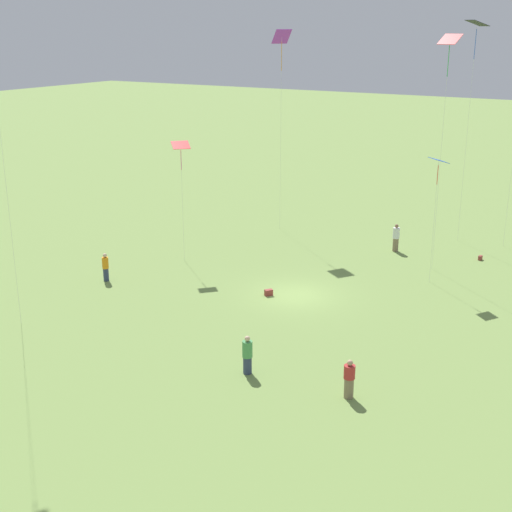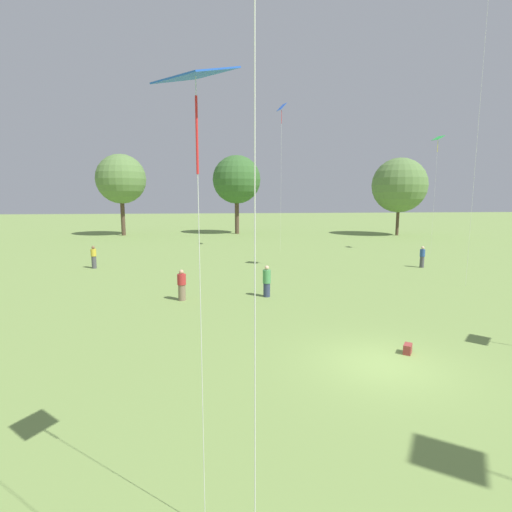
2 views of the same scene
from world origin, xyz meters
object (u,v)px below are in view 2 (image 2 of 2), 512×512
object	(u,v)px
person_0	(267,281)
kite_5	(196,91)
person_1	(422,257)
person_3	(94,257)
kite_8	(438,143)
kite_6	(282,114)
person_2	(182,285)
picnic_bag_1	(408,349)

from	to	relation	value
person_0	kite_5	world-z (taller)	kite_5
person_0	person_1	world-z (taller)	person_0
person_3	kite_5	bearing A→B (deg)	-165.00
person_0	person_3	xyz separation A→B (m)	(-11.96, 10.15, 0.01)
kite_8	person_1	bearing A→B (deg)	-2.87
person_1	kite_5	distance (m)	28.86
person_1	kite_8	size ratio (longest dim) A/B	0.15
kite_6	kite_8	bearing A→B (deg)	103.73
person_2	kite_5	size ratio (longest dim) A/B	0.23
person_0	kite_6	world-z (taller)	kite_6
person_1	kite_5	bearing A→B (deg)	73.35
kite_5	person_0	bearing A→B (deg)	167.76
kite_5	kite_8	world-z (taller)	kite_8
kite_5	person_3	bearing A→B (deg)	-161.42
person_0	kite_5	distance (m)	16.70
person_2	kite_8	distance (m)	29.27
person_0	person_1	bearing A→B (deg)	169.87
person_0	picnic_bag_1	size ratio (longest dim) A/B	3.47
person_1	person_2	xyz separation A→B (m)	(-17.81, -7.99, -0.02)
person_2	person_0	bearing A→B (deg)	167.62
kite_6	person_2	bearing A→B (deg)	2.73
person_2	kite_5	bearing A→B (deg)	79.69
kite_6	kite_8	distance (m)	14.99
person_0	picnic_bag_1	xyz separation A→B (m)	(3.81, -8.52, -0.68)
person_3	kite_6	size ratio (longest dim) A/B	0.12
person_1	kite_5	xyz separation A→B (m)	(-16.38, -22.96, 6.10)
kite_5	kite_8	size ratio (longest dim) A/B	0.66
person_0	person_3	world-z (taller)	person_0
person_0	kite_6	distance (m)	22.84
person_0	kite_8	xyz separation A→B (m)	(18.29, 15.23, 9.61)
person_2	person_3	distance (m)	12.78
person_2	kite_6	bearing A→B (deg)	-130.17
person_1	kite_6	bearing A→B (deg)	-30.89
person_1	kite_5	world-z (taller)	kite_5
kite_6	person_3	bearing A→B (deg)	-34.89
kite_5	kite_8	bearing A→B (deg)	144.30
person_1	kite_8	world-z (taller)	kite_8
person_3	picnic_bag_1	bearing A→B (deg)	-143.97
kite_5	kite_6	size ratio (longest dim) A/B	0.51
person_1	kite_8	xyz separation A→B (m)	(5.06, 7.51, 9.64)
person_2	picnic_bag_1	distance (m)	11.78
person_0	person_2	xyz separation A→B (m)	(-4.58, -0.27, -0.05)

